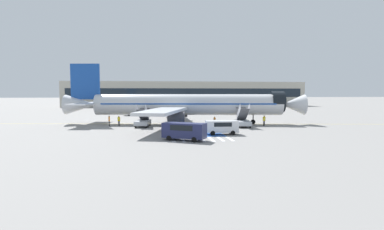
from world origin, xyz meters
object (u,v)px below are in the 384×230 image
(service_van_0, at_px, (222,126))
(ground_crew_1, at_px, (119,120))
(fuel_tanker, at_px, (145,109))
(terminal_building, at_px, (187,94))
(baggage_cart, at_px, (201,127))
(airliner, at_px, (185,105))
(ground_crew_0, at_px, (264,120))
(service_van_1, at_px, (184,130))
(boarding_stairs_forward, at_px, (243,121))
(boarding_stairs_aft, at_px, (143,121))
(ground_crew_2, at_px, (109,120))
(ground_crew_3, at_px, (215,120))

(service_van_0, bearing_deg, ground_crew_1, -126.49)
(fuel_tanker, distance_m, terminal_building, 53.89)
(baggage_cart, bearing_deg, ground_crew_1, 151.37)
(airliner, xyz_separation_m, terminal_building, (9.18, 73.69, 1.60))
(baggage_cart, height_order, ground_crew_0, ground_crew_0)
(fuel_tanker, height_order, service_van_0, fuel_tanker)
(airliner, height_order, service_van_1, airliner)
(baggage_cart, bearing_deg, airliner, 99.32)
(airliner, height_order, terminal_building, airliner)
(boarding_stairs_forward, distance_m, ground_crew_1, 21.71)
(boarding_stairs_aft, relative_size, ground_crew_2, 2.90)
(ground_crew_2, relative_size, ground_crew_3, 1.15)
(service_van_0, height_order, baggage_cart, service_van_0)
(service_van_1, xyz_separation_m, baggage_cart, (4.01, 11.23, -1.03))
(boarding_stairs_forward, height_order, fuel_tanker, boarding_stairs_forward)
(boarding_stairs_aft, distance_m, service_van_0, 15.87)
(airliner, distance_m, terminal_building, 74.28)
(service_van_0, bearing_deg, boarding_stairs_forward, 149.90)
(ground_crew_2, distance_m, ground_crew_3, 18.40)
(ground_crew_1, relative_size, ground_crew_2, 0.94)
(airliner, relative_size, boarding_stairs_forward, 8.15)
(ground_crew_1, xyz_separation_m, terminal_building, (21.05, 75.20, 4.19))
(airliner, height_order, ground_crew_3, airliner)
(ground_crew_3, xyz_separation_m, terminal_building, (4.27, 77.29, 4.27))
(ground_crew_1, distance_m, ground_crew_3, 16.91)
(ground_crew_3, height_order, terminal_building, terminal_building)
(service_van_1, height_order, ground_crew_3, service_van_1)
(ground_crew_0, xyz_separation_m, ground_crew_1, (-25.44, 3.39, -0.04))
(ground_crew_0, bearing_deg, service_van_0, 38.57)
(boarding_stairs_forward, relative_size, service_van_1, 0.98)
(ground_crew_2, bearing_deg, ground_crew_0, -98.95)
(boarding_stairs_aft, xyz_separation_m, ground_crew_2, (-5.80, 1.11, 0.12))
(airliner, distance_m, baggage_cart, 8.78)
(baggage_cart, relative_size, terminal_building, 0.03)
(ground_crew_2, bearing_deg, fuel_tanker, -15.99)
(fuel_tanker, xyz_separation_m, ground_crew_1, (-4.02, -24.20, -0.61))
(service_van_0, relative_size, baggage_cart, 1.71)
(service_van_0, distance_m, ground_crew_0, 13.88)
(terminal_building, bearing_deg, ground_crew_2, -106.58)
(fuel_tanker, xyz_separation_m, terminal_building, (17.03, 51.00, 3.57))
(airliner, xyz_separation_m, boarding_stairs_forward, (9.38, -5.93, -2.61))
(fuel_tanker, distance_m, ground_crew_0, 34.93)
(ground_crew_0, height_order, ground_crew_1, ground_crew_0)
(boarding_stairs_forward, bearing_deg, ground_crew_2, 179.41)
(airliner, relative_size, service_van_1, 8.03)
(airliner, xyz_separation_m, ground_crew_3, (4.91, -3.60, -2.66))
(service_van_1, bearing_deg, ground_crew_0, -18.19)
(boarding_stairs_aft, bearing_deg, service_van_1, -62.42)
(boarding_stairs_aft, height_order, fuel_tanker, boarding_stairs_aft)
(fuel_tanker, distance_m, ground_crew_2, 25.57)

